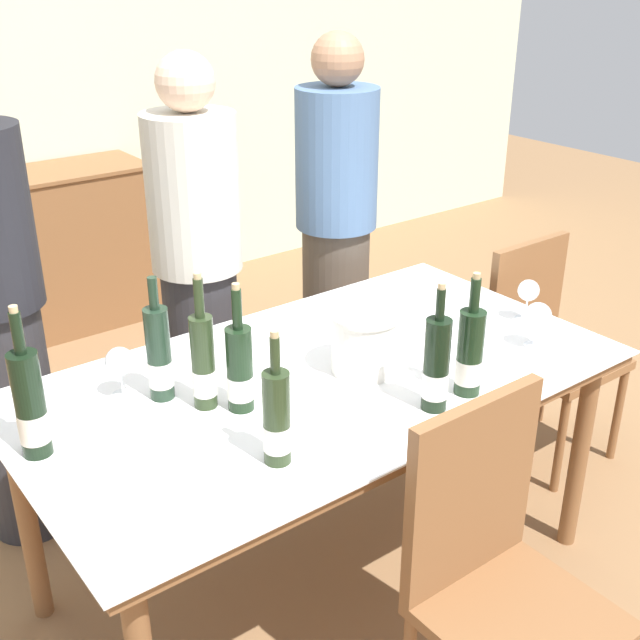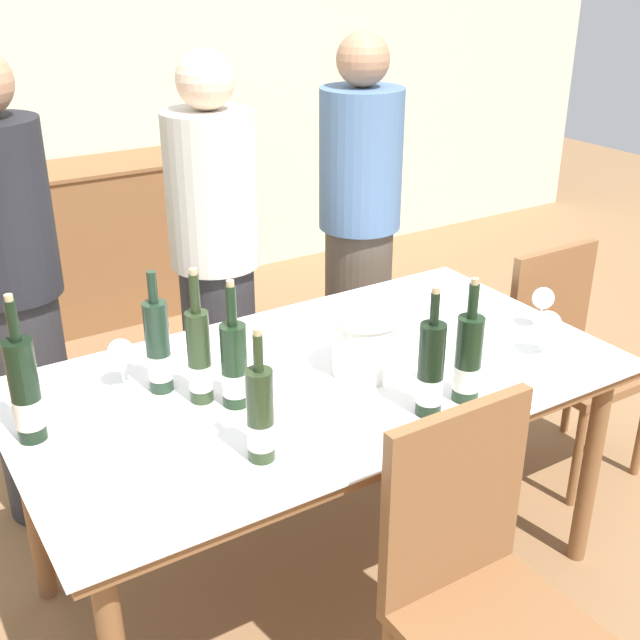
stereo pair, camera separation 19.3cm
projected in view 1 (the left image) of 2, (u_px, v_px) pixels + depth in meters
ground_plane at (320, 573)px, 2.72m from camera, size 12.00×12.00×0.00m
sideboard_cabinet at (4, 262)px, 4.17m from camera, size 1.59×0.46×0.88m
dining_table at (320, 395)px, 2.42m from camera, size 1.80×0.98×0.77m
ice_bucket at (365, 340)px, 2.38m from camera, size 0.21×0.21×0.19m
wine_bottle_0 at (436, 367)px, 2.17m from camera, size 0.07×0.07×0.37m
wine_bottle_1 at (30, 406)px, 1.96m from camera, size 0.08×0.08×0.41m
wine_bottle_2 at (277, 420)px, 1.94m from camera, size 0.07×0.07×0.36m
wine_bottle_3 at (470, 354)px, 2.25m from camera, size 0.08×0.08×0.37m
wine_bottle_4 at (240, 370)px, 2.17m from camera, size 0.07×0.07×0.37m
wine_bottle_5 at (159, 356)px, 2.22m from camera, size 0.07×0.07×0.37m
wine_bottle_6 at (203, 363)px, 2.18m from camera, size 0.07×0.07×0.40m
wine_glass_0 at (120, 363)px, 2.24m from camera, size 0.08×0.08×0.15m
wine_glass_1 at (538, 317)px, 2.52m from camera, size 0.09×0.09×0.15m
wine_glass_2 at (528, 292)px, 2.70m from camera, size 0.07×0.07×0.15m
chair_right_end at (544, 337)px, 3.22m from camera, size 0.42×0.42×0.88m
chair_near_front at (495, 567)px, 1.97m from camera, size 0.42×0.42×0.97m
person_guest_left at (199, 279)px, 2.96m from camera, size 0.33×0.33×1.62m
person_guest_right at (336, 241)px, 3.31m from camera, size 0.33×0.33×1.65m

